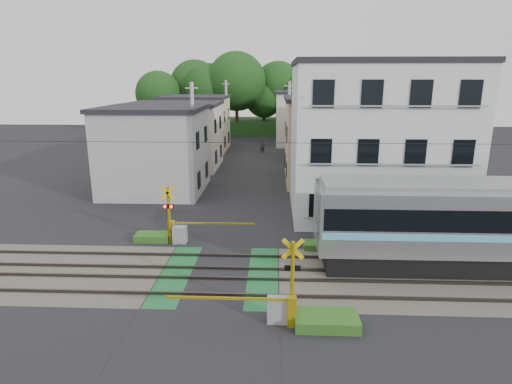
{
  "coord_description": "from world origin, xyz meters",
  "views": [
    {
      "loc": [
        2.35,
        -16.94,
        8.28
      ],
      "look_at": [
        1.38,
        5.0,
        2.4
      ],
      "focal_mm": 30.0,
      "sensor_mm": 36.0,
      "label": 1
    }
  ],
  "objects_px": {
    "crossing_signal_near": "(280,304)",
    "crossing_signal_far": "(178,229)",
    "apartment_block": "(375,139)",
    "pedestrian": "(262,146)"
  },
  "relations": [
    {
      "from": "crossing_signal_near",
      "to": "crossing_signal_far",
      "type": "bearing_deg",
      "value": 125.29
    },
    {
      "from": "apartment_block",
      "to": "pedestrian",
      "type": "height_order",
      "value": "apartment_block"
    },
    {
      "from": "apartment_block",
      "to": "crossing_signal_far",
      "type": "bearing_deg",
      "value": -152.22
    },
    {
      "from": "crossing_signal_far",
      "to": "apartment_block",
      "type": "distance_m",
      "value": 13.14
    },
    {
      "from": "crossing_signal_far",
      "to": "apartment_block",
      "type": "relative_size",
      "value": 0.46
    },
    {
      "from": "crossing_signal_near",
      "to": "apartment_block",
      "type": "distance_m",
      "value": 14.95
    },
    {
      "from": "crossing_signal_near",
      "to": "apartment_block",
      "type": "bearing_deg",
      "value": 65.78
    },
    {
      "from": "crossing_signal_far",
      "to": "pedestrian",
      "type": "relative_size",
      "value": 2.97
    },
    {
      "from": "apartment_block",
      "to": "pedestrian",
      "type": "xyz_separation_m",
      "value": [
        -7.56,
        21.4,
        -3.86
      ]
    },
    {
      "from": "crossing_signal_far",
      "to": "apartment_block",
      "type": "height_order",
      "value": "apartment_block"
    }
  ]
}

